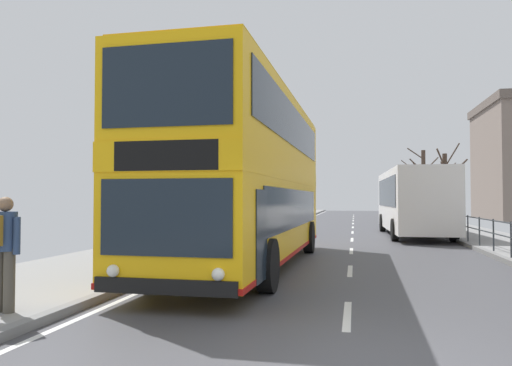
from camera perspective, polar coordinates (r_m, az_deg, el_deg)
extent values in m
cube|color=silver|center=(8.05, 10.45, -14.69)|extent=(0.12, 2.00, 0.00)
cube|color=silver|center=(12.78, 10.76, -9.88)|extent=(0.12, 2.00, 0.00)
cube|color=silver|center=(17.54, 10.90, -7.67)|extent=(0.12, 2.00, 0.00)
cube|color=silver|center=(22.32, 10.98, -6.41)|extent=(0.12, 2.00, 0.00)
cube|color=silver|center=(27.11, 11.03, -5.59)|extent=(0.12, 2.00, 0.00)
cube|color=silver|center=(31.90, 11.07, -5.02)|extent=(0.12, 2.00, 0.00)
cube|color=silver|center=(36.69, 11.09, -4.59)|extent=(0.12, 2.00, 0.00)
cube|color=silver|center=(41.49, 11.11, -4.27)|extent=(0.12, 2.00, 0.00)
cube|color=silver|center=(46.28, 11.13, -4.01)|extent=(0.12, 2.00, 0.00)
cube|color=silver|center=(51.08, 11.14, -3.80)|extent=(0.12, 2.00, 0.00)
cube|color=silver|center=(55.88, 11.15, -3.63)|extent=(0.12, 2.00, 0.00)
cube|color=silver|center=(6.88, -26.78, -16.77)|extent=(0.12, 133.00, 0.00)
cube|color=#F4B20F|center=(13.18, -0.81, -4.05)|extent=(2.69, 11.33, 1.88)
cube|color=#F4B20F|center=(13.18, -0.81, 1.09)|extent=(2.70, 11.38, 0.49)
cube|color=#F4B20F|center=(13.28, -0.81, 5.84)|extent=(2.69, 11.33, 1.71)
cube|color=#D0970D|center=(13.43, -0.81, 9.63)|extent=(2.60, 10.99, 0.08)
cube|color=#19232D|center=(7.78, -10.42, -3.92)|extent=(2.16, 0.07, 1.20)
cube|color=black|center=(7.80, -10.38, 3.13)|extent=(1.72, 0.06, 0.47)
cube|color=#19232D|center=(7.97, -10.33, 11.04)|extent=(2.16, 0.07, 1.30)
cube|color=black|center=(7.88, -10.48, -11.66)|extent=(2.33, 0.13, 0.24)
cube|color=#B2140F|center=(13.24, -0.81, -7.85)|extent=(2.71, 11.38, 0.10)
cube|color=#19232D|center=(13.22, 4.72, -2.90)|extent=(0.20, 8.80, 0.98)
cube|color=#19232D|center=(13.07, 4.53, 6.35)|extent=(0.23, 10.15, 1.03)
cube|color=#19232D|center=(13.77, -5.58, -2.85)|extent=(0.20, 8.80, 0.98)
cube|color=#19232D|center=(13.63, -5.92, 6.01)|extent=(0.23, 10.15, 1.03)
sphere|color=white|center=(7.55, -4.37, -10.43)|extent=(0.20, 0.20, 0.20)
sphere|color=white|center=(8.21, -16.11, -9.67)|extent=(0.20, 0.20, 0.20)
cube|color=#19232D|center=(8.73, 0.68, -6.05)|extent=(0.04, 0.90, 1.61)
cylinder|color=black|center=(9.64, 1.35, -9.46)|extent=(0.32, 1.05, 1.04)
cylinder|color=black|center=(10.35, -11.72, -8.89)|extent=(0.32, 1.05, 1.04)
cylinder|color=black|center=(16.71, 6.11, -6.21)|extent=(0.32, 1.05, 1.04)
cylinder|color=black|center=(17.13, -1.79, -6.11)|extent=(0.32, 1.05, 1.04)
cube|color=white|center=(25.24, 17.57, -1.90)|extent=(2.75, 10.17, 2.81)
cube|color=#19232D|center=(25.11, 14.72, -1.03)|extent=(0.24, 8.59, 1.35)
cube|color=#19232D|center=(25.45, 20.37, -0.98)|extent=(0.24, 8.59, 1.35)
cube|color=#19232D|center=(30.27, 16.27, -1.35)|extent=(2.14, 0.09, 1.69)
cylinder|color=black|center=(28.18, 14.34, -4.45)|extent=(0.30, 0.97, 0.96)
cylinder|color=black|center=(28.47, 19.15, -4.38)|extent=(0.30, 0.97, 0.96)
cylinder|color=black|center=(21.91, 15.66, -5.21)|extent=(0.30, 0.97, 0.96)
cylinder|color=black|center=(22.28, 21.80, -5.09)|extent=(0.30, 0.97, 0.96)
cylinder|color=#2D3338|center=(15.80, 27.27, -5.80)|extent=(0.05, 0.05, 1.02)
cylinder|color=#2D3338|center=(17.55, 25.63, -5.41)|extent=(0.05, 0.05, 1.02)
cylinder|color=#2D3338|center=(19.31, 24.29, -5.08)|extent=(0.05, 0.05, 1.02)
cylinder|color=#2D3338|center=(21.07, 23.18, -4.81)|extent=(0.05, 0.05, 1.02)
cylinder|color=#2D3338|center=(22.85, 22.24, -4.58)|extent=(0.05, 0.05, 1.02)
cylinder|color=#2D3338|center=(24.63, 21.43, -4.38)|extent=(0.05, 0.05, 1.02)
cylinder|color=#2D3338|center=(26.42, 20.74, -4.20)|extent=(0.05, 0.05, 1.02)
cylinder|color=#2D3338|center=(28.21, 20.13, -4.05)|extent=(0.05, 0.05, 1.02)
cylinder|color=#2D3338|center=(30.00, 19.59, -3.92)|extent=(0.05, 0.05, 1.02)
cylinder|color=#2D3338|center=(16.65, 26.39, -4.02)|extent=(0.04, 27.21, 0.04)
cylinder|color=#2D3338|center=(16.67, 26.41, -5.42)|extent=(0.04, 27.21, 0.04)
cylinder|color=#4C473D|center=(8.20, -26.50, -9.99)|extent=(0.18, 0.18, 0.94)
cylinder|color=navy|center=(8.19, -26.89, -4.96)|extent=(0.38, 0.38, 0.57)
cylinder|color=navy|center=(8.04, -25.79, -5.47)|extent=(0.11, 0.11, 0.54)
sphere|color=#84664C|center=(8.18, -26.85, -2.19)|extent=(0.25, 0.25, 0.22)
cylinder|color=#423328|center=(42.36, 18.71, -0.18)|extent=(0.33, 0.33, 5.60)
cylinder|color=#423328|center=(42.28, 17.85, 3.24)|extent=(1.33, 0.39, 0.94)
cylinder|color=#423328|center=(42.97, 19.46, 1.99)|extent=(1.39, 1.01, 1.33)
cylinder|color=#423328|center=(42.49, 17.96, 1.95)|extent=(1.14, 0.37, 1.17)
cylinder|color=#423328|center=(42.51, 17.53, 1.56)|extent=(1.74, 0.46, 1.50)
cylinder|color=#423328|center=(42.08, 18.14, 1.57)|extent=(1.02, 0.70, 1.15)
cylinder|color=#423328|center=(42.99, 18.73, 2.58)|extent=(0.35, 1.11, 0.73)
cylinder|color=#423328|center=(36.22, 20.90, -0.57)|extent=(0.31, 0.31, 4.75)
cylinder|color=#423328|center=(35.86, 20.70, 1.28)|extent=(0.48, 0.88, 1.31)
cylinder|color=#423328|center=(36.03, 20.48, 2.70)|extent=(0.73, 0.65, 1.31)
cylinder|color=#423328|center=(36.04, 22.01, 1.40)|extent=(1.43, 0.83, 1.46)
cylinder|color=#423328|center=(36.60, 21.43, 1.44)|extent=(0.88, 0.61, 1.01)
cylinder|color=#423328|center=(35.79, 21.59, 2.94)|extent=(0.83, 1.32, 1.58)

